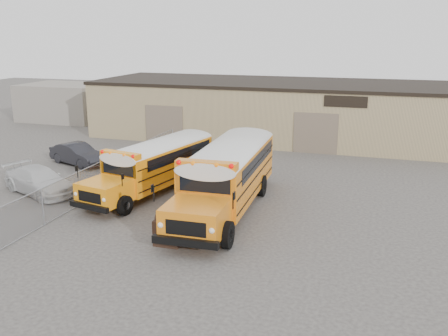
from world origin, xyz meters
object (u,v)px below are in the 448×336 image
(tarp_bundle, at_px, (169,225))
(car_white, at_px, (39,181))
(school_bus_right, at_px, (256,143))
(car_dark, at_px, (77,154))
(school_bus_left, at_px, (209,142))

(tarp_bundle, height_order, car_white, tarp_bundle)
(school_bus_right, distance_m, tarp_bundle, 11.92)
(car_dark, bearing_deg, school_bus_right, -61.66)
(school_bus_left, distance_m, car_dark, 8.94)
(tarp_bundle, distance_m, car_white, 10.43)
(car_white, bearing_deg, school_bus_right, -31.16)
(school_bus_left, distance_m, school_bus_right, 3.34)
(car_white, bearing_deg, school_bus_left, -18.53)
(tarp_bundle, distance_m, car_dark, 15.06)
(car_white, relative_size, car_dark, 1.15)
(car_dark, bearing_deg, car_white, -145.41)
(school_bus_left, xyz_separation_m, car_white, (-7.07, -8.24, -0.92))
(school_bus_left, xyz_separation_m, school_bus_right, (3.29, -0.51, 0.29))
(car_white, xyz_separation_m, car_dark, (-1.55, 6.03, -0.01))
(school_bus_right, xyz_separation_m, car_white, (-10.36, -7.74, -1.20))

